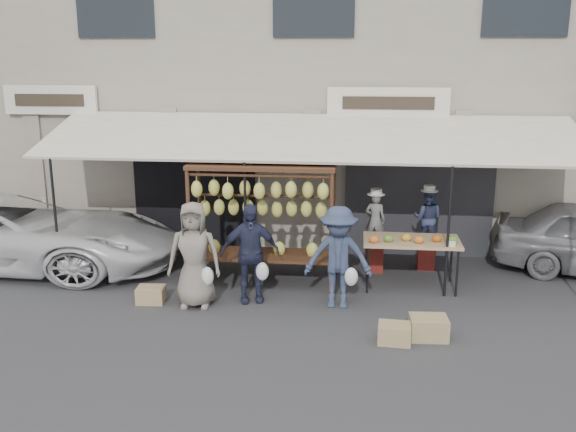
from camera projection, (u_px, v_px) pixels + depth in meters
The scene contains 15 objects.
ground_plane at pixel (295, 316), 10.36m from camera, with size 90.00×90.00×0.00m, color #2D2D30.
shophouse at pixel (322, 71), 15.69m from camera, with size 24.00×6.15×7.30m.
awning at pixel (308, 138), 11.90m from camera, with size 10.00×2.35×2.92m.
banana_rack at pixel (262, 201), 11.36m from camera, with size 2.60×0.90×2.24m.
produce_table at pixel (412, 242), 11.36m from camera, with size 1.70×0.90×1.04m.
vendor_left at pixel (375, 220), 12.23m from camera, with size 0.39×0.25×1.06m, color gray.
vendor_right at pixel (428, 218), 12.35m from camera, with size 0.56×0.43×1.14m, color navy.
customer_left at pixel (194, 255), 10.56m from camera, with size 0.87×0.57×1.79m, color gray.
customer_mid at pixel (250, 253), 10.79m from camera, with size 1.00×0.42×1.71m, color #282C48.
customer_right at pixel (338, 257), 10.54m from camera, with size 1.11×0.64×1.72m, color #313D58.
stool_left at pixel (374, 258), 12.43m from camera, with size 0.35×0.35×0.50m, color maroon.
stool_right at pixel (425, 257), 12.55m from camera, with size 0.32×0.32×0.45m, color maroon.
crate_near_a at pixel (394, 333), 9.39m from camera, with size 0.48×0.36×0.29m, color tan.
crate_near_b at pixel (429, 328), 9.53m from camera, with size 0.55×0.42×0.33m, color tan.
crate_far at pixel (151, 295), 10.89m from camera, with size 0.46×0.35×0.27m, color tan.
Camera 1 is at (0.93, -9.57, 4.18)m, focal length 40.00 mm.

